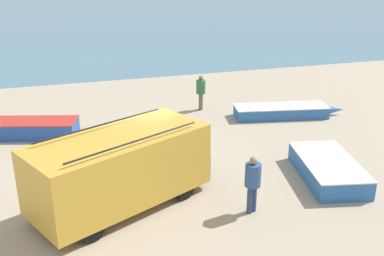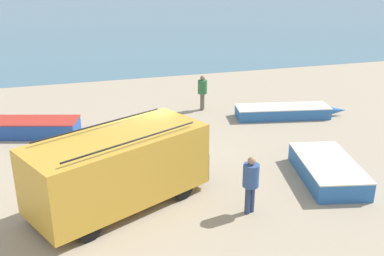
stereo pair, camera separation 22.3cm
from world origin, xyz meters
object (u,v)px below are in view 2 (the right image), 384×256
object	(u,v)px
fisherman_3	(251,180)
fisherman_2	(202,90)
fishing_rowboat_0	(286,112)
fishing_rowboat_1	(326,168)
fishing_rowboat_2	(30,128)
parked_van	(119,167)

from	to	relation	value
fisherman_3	fisherman_2	bearing A→B (deg)	-32.14
fishing_rowboat_0	fishing_rowboat_1	distance (m)	6.05
fisherman_3	fishing_rowboat_2	bearing A→B (deg)	14.93
fishing_rowboat_1	fisherman_2	bearing A→B (deg)	24.90
fisherman_2	fishing_rowboat_0	bearing A→B (deg)	-177.39
parked_van	fisherman_2	size ratio (longest dim) A/B	3.35
fisherman_3	fishing_rowboat_1	bearing A→B (deg)	-90.89
fishing_rowboat_1	fishing_rowboat_2	distance (m)	11.73
parked_van	fishing_rowboat_2	bearing A→B (deg)	87.02
parked_van	fisherman_3	xyz separation A→B (m)	(3.46, -1.47, -0.18)
fishing_rowboat_2	parked_van	bearing A→B (deg)	129.15
fishing_rowboat_0	parked_van	bearing A→B (deg)	-135.02
parked_van	fishing_rowboat_1	world-z (taller)	parked_van
fishing_rowboat_0	fishing_rowboat_1	world-z (taller)	fishing_rowboat_1
parked_van	fisherman_2	bearing A→B (deg)	31.50
fishing_rowboat_0	fisherman_3	world-z (taller)	fisherman_3
fishing_rowboat_2	fisherman_3	bearing A→B (deg)	143.91
fishing_rowboat_0	fishing_rowboat_2	world-z (taller)	fishing_rowboat_2
parked_van	fishing_rowboat_2	xyz separation A→B (m)	(-2.81, 6.63, -0.88)
fisherman_2	fisherman_3	distance (m)	9.41
fishing_rowboat_1	fisherman_2	size ratio (longest dim) A/B	2.47
fisherman_2	parked_van	bearing A→B (deg)	92.28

